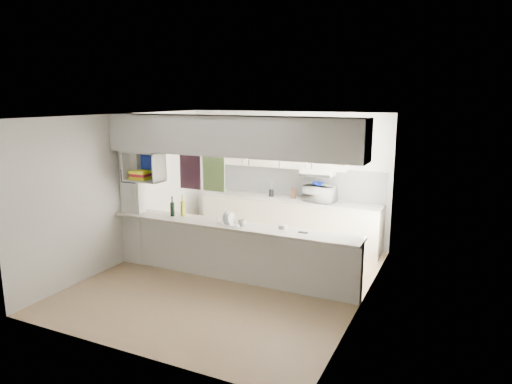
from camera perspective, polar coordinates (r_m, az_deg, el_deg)
The scene contains 16 objects.
floor at distance 7.48m, azimuth -3.24°, elevation -10.81°, with size 4.80×4.80×0.00m, color tan.
ceiling at distance 6.92m, azimuth -3.49°, elevation 9.51°, with size 4.80×4.80×0.00m, color white.
wall_back at distance 9.23m, azimuth 3.75°, elevation 1.93°, with size 4.20×4.20×0.00m, color silver.
wall_left at distance 8.28m, azimuth -16.25°, elevation 0.35°, with size 4.80×4.80×0.00m, color silver.
wall_right at distance 6.38m, azimuth 13.48°, elevation -2.79°, with size 4.80×4.80×0.00m, color silver.
servery_partition at distance 7.10m, azimuth -4.62°, elevation 1.91°, with size 4.20×0.50×2.60m.
cubby_shelf at distance 7.82m, azimuth -13.78°, elevation 2.90°, with size 0.65×0.35×0.50m.
kitchen_run at distance 9.02m, azimuth 4.05°, elevation -1.37°, with size 3.60×0.63×2.24m.
microwave at distance 8.75m, azimuth 8.00°, elevation -0.18°, with size 0.57×0.39×0.32m, color white.
bowl at distance 8.70m, azimuth 7.76°, elevation 1.01°, with size 0.23×0.23×0.06m, color #0D2196.
dish_rack at distance 7.17m, azimuth -3.26°, elevation -3.39°, with size 0.40×0.33×0.20m.
cup at distance 7.00m, azimuth -1.80°, elevation -3.85°, with size 0.13×0.13×0.10m, color white.
wine_bottles at distance 7.72m, azimuth -9.76°, elevation -2.04°, with size 0.22×0.15×0.36m.
plastic_tubs at distance 6.90m, azimuth 3.57°, elevation -4.40°, with size 0.48×0.17×0.06m.
utensil_jar at distance 9.14m, azimuth 1.91°, elevation -0.13°, with size 0.10×0.10×0.14m, color black.
knife_block at distance 8.99m, azimuth 4.71°, elevation -0.19°, with size 0.10×0.08×0.19m, color #522E1C.
Camera 1 is at (3.31, -6.07, 2.86)m, focal length 32.00 mm.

